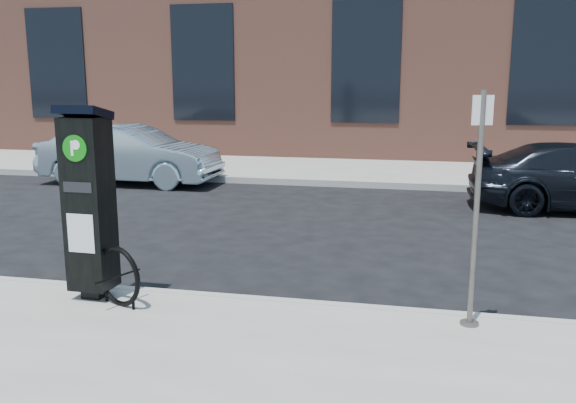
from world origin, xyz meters
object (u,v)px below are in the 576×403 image
(parking_kiosk, at_px, (89,201))
(bike_rack, at_px, (118,276))
(sign_pole, at_px, (476,213))
(car_silver, at_px, (130,155))

(parking_kiosk, distance_m, bike_rack, 0.89)
(sign_pole, xyz_separation_m, car_silver, (-7.44, 7.70, -0.57))
(sign_pole, bearing_deg, bike_rack, 164.96)
(bike_rack, bearing_deg, parking_kiosk, 177.19)
(car_silver, bearing_deg, sign_pole, -135.17)
(parking_kiosk, relative_size, car_silver, 0.49)
(bike_rack, xyz_separation_m, car_silver, (-3.79, 7.94, 0.24))
(sign_pole, bearing_deg, car_silver, 115.15)
(sign_pole, relative_size, car_silver, 0.53)
(bike_rack, bearing_deg, sign_pole, 26.75)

